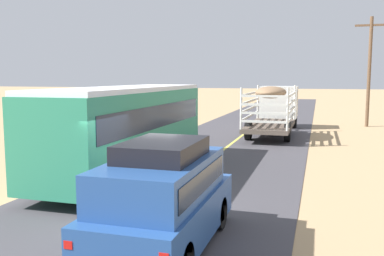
{
  "coord_description": "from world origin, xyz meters",
  "views": [
    {
      "loc": [
        4.42,
        -10.29,
        3.6
      ],
      "look_at": [
        0.0,
        4.52,
        1.73
      ],
      "focal_mm": 39.79,
      "sensor_mm": 36.0,
      "label": 1
    }
  ],
  "objects_px": {
    "suv_near": "(164,196)",
    "bus": "(128,127)",
    "power_pole_mid": "(369,68)",
    "livestock_truck": "(276,104)"
  },
  "relations": [
    {
      "from": "power_pole_mid",
      "to": "bus",
      "type": "bearing_deg",
      "value": -118.37
    },
    {
      "from": "suv_near",
      "to": "bus",
      "type": "relative_size",
      "value": 0.46
    },
    {
      "from": "bus",
      "to": "power_pole_mid",
      "type": "height_order",
      "value": "power_pole_mid"
    },
    {
      "from": "suv_near",
      "to": "power_pole_mid",
      "type": "xyz_separation_m",
      "value": [
        6.38,
        24.92,
        3.04
      ]
    },
    {
      "from": "suv_near",
      "to": "power_pole_mid",
      "type": "relative_size",
      "value": 0.59
    },
    {
      "from": "bus",
      "to": "power_pole_mid",
      "type": "distance_m",
      "value": 21.36
    },
    {
      "from": "suv_near",
      "to": "bus",
      "type": "distance_m",
      "value": 7.29
    },
    {
      "from": "livestock_truck",
      "to": "power_pole_mid",
      "type": "distance_m",
      "value": 7.96
    },
    {
      "from": "bus",
      "to": "power_pole_mid",
      "type": "xyz_separation_m",
      "value": [
        10.08,
        18.68,
        2.44
      ]
    },
    {
      "from": "livestock_truck",
      "to": "power_pole_mid",
      "type": "height_order",
      "value": "power_pole_mid"
    }
  ]
}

